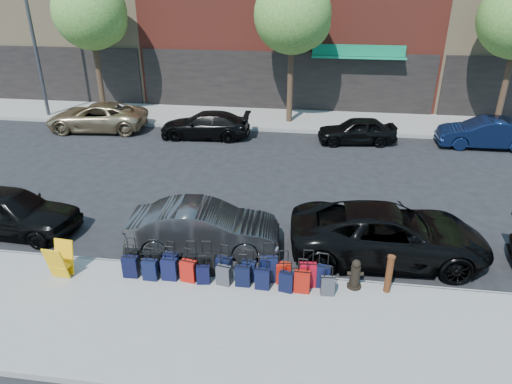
% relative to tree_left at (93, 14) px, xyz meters
% --- Properties ---
extents(ground, '(120.00, 120.00, 0.00)m').
position_rel_tree_left_xyz_m(ground, '(9.86, -9.50, -5.41)').
color(ground, black).
rests_on(ground, ground).
extents(sidewalk_near, '(60.00, 4.00, 0.15)m').
position_rel_tree_left_xyz_m(sidewalk_near, '(9.86, -16.00, -5.34)').
color(sidewalk_near, gray).
rests_on(sidewalk_near, ground).
extents(sidewalk_far, '(60.00, 4.00, 0.15)m').
position_rel_tree_left_xyz_m(sidewalk_far, '(9.86, 0.50, -5.34)').
color(sidewalk_far, gray).
rests_on(sidewalk_far, ground).
extents(curb_near, '(60.00, 0.08, 0.15)m').
position_rel_tree_left_xyz_m(curb_near, '(9.86, -13.98, -5.34)').
color(curb_near, gray).
rests_on(curb_near, ground).
extents(curb_far, '(60.00, 0.08, 0.15)m').
position_rel_tree_left_xyz_m(curb_far, '(9.86, -1.52, -5.34)').
color(curb_far, gray).
rests_on(curb_far, ground).
extents(tree_left, '(3.80, 3.80, 7.27)m').
position_rel_tree_left_xyz_m(tree_left, '(0.00, 0.00, 0.00)').
color(tree_left, black).
rests_on(tree_left, sidewalk_far).
extents(tree_center, '(3.80, 3.80, 7.27)m').
position_rel_tree_left_xyz_m(tree_center, '(10.50, 0.00, 0.00)').
color(tree_center, black).
rests_on(tree_center, sidewalk_far).
extents(streetlight, '(2.59, 0.18, 8.00)m').
position_rel_tree_left_xyz_m(streetlight, '(-2.94, -0.70, -0.75)').
color(streetlight, '#333338').
rests_on(streetlight, sidewalk_far).
extents(suitcase_front_0, '(0.38, 0.22, 0.92)m').
position_rel_tree_left_xyz_m(suitcase_front_0, '(7.29, -14.27, -4.97)').
color(suitcase_front_0, black).
rests_on(suitcase_front_0, sidewalk_near).
extents(suitcase_front_1, '(0.41, 0.25, 0.94)m').
position_rel_tree_left_xyz_m(suitcase_front_1, '(7.93, -14.31, -4.97)').
color(suitcase_front_1, black).
rests_on(suitcase_front_1, sidewalk_near).
extents(suitcase_front_2, '(0.40, 0.26, 0.89)m').
position_rel_tree_left_xyz_m(suitcase_front_2, '(8.36, -14.26, -4.98)').
color(suitcase_front_2, black).
rests_on(suitcase_front_2, sidewalk_near).
extents(suitcase_front_3, '(0.43, 0.27, 0.99)m').
position_rel_tree_left_xyz_m(suitcase_front_3, '(8.93, -14.31, -4.95)').
color(suitcase_front_3, black).
rests_on(suitcase_front_3, sidewalk_near).
extents(suitcase_front_4, '(0.43, 0.28, 0.98)m').
position_rel_tree_left_xyz_m(suitcase_front_4, '(9.33, -14.26, -4.95)').
color(suitcase_front_4, black).
rests_on(suitcase_front_4, sidewalk_near).
extents(suitcase_front_5, '(0.43, 0.28, 0.97)m').
position_rel_tree_left_xyz_m(suitcase_front_5, '(9.79, -14.34, -4.96)').
color(suitcase_front_5, black).
rests_on(suitcase_front_5, sidewalk_near).
extents(suitcase_front_6, '(0.38, 0.24, 0.87)m').
position_rel_tree_left_xyz_m(suitcase_front_6, '(10.43, -14.32, -4.99)').
color(suitcase_front_6, black).
rests_on(suitcase_front_6, sidewalk_near).
extents(suitcase_front_7, '(0.48, 0.31, 1.08)m').
position_rel_tree_left_xyz_m(suitcase_front_7, '(10.93, -14.28, -4.92)').
color(suitcase_front_7, black).
rests_on(suitcase_front_7, sidewalk_near).
extents(suitcase_front_8, '(0.41, 0.26, 0.92)m').
position_rel_tree_left_xyz_m(suitcase_front_8, '(11.32, -14.32, -4.97)').
color(suitcase_front_8, '#A3150A').
rests_on(suitcase_front_8, sidewalk_near).
extents(suitcase_front_9, '(0.44, 0.27, 1.01)m').
position_rel_tree_left_xyz_m(suitcase_front_9, '(11.92, -14.34, -4.95)').
color(suitcase_front_9, maroon).
rests_on(suitcase_front_9, sidewalk_near).
extents(suitcase_front_10, '(0.41, 0.25, 0.95)m').
position_rel_tree_left_xyz_m(suitcase_front_10, '(12.29, -14.34, -4.96)').
color(suitcase_front_10, black).
rests_on(suitcase_front_10, sidewalk_near).
extents(suitcase_back_0, '(0.40, 0.24, 0.94)m').
position_rel_tree_left_xyz_m(suitcase_back_0, '(7.38, -14.61, -4.97)').
color(suitcase_back_0, black).
rests_on(suitcase_back_0, sidewalk_near).
extents(suitcase_back_1, '(0.38, 0.23, 0.90)m').
position_rel_tree_left_xyz_m(suitcase_back_1, '(7.93, -14.66, -4.98)').
color(suitcase_back_1, black).
rests_on(suitcase_back_1, sidewalk_near).
extents(suitcase_back_2, '(0.40, 0.23, 0.95)m').
position_rel_tree_left_xyz_m(suitcase_back_2, '(8.42, -14.58, -4.97)').
color(suitcase_back_2, black).
rests_on(suitcase_back_2, sidewalk_near).
extents(suitcase_back_3, '(0.42, 0.29, 0.93)m').
position_rel_tree_left_xyz_m(suitcase_back_3, '(8.91, -14.58, -4.97)').
color(suitcase_back_3, '#AD120B').
rests_on(suitcase_back_3, sidewalk_near).
extents(suitcase_back_4, '(0.35, 0.24, 0.79)m').
position_rel_tree_left_xyz_m(suitcase_back_4, '(9.31, -14.63, -5.02)').
color(suitcase_back_4, black).
rests_on(suitcase_back_4, sidewalk_near).
extents(suitcase_back_5, '(0.38, 0.26, 0.84)m').
position_rel_tree_left_xyz_m(suitcase_back_5, '(9.83, -14.59, -5.00)').
color(suitcase_back_5, '#35353A').
rests_on(suitcase_back_5, sidewalk_near).
extents(suitcase_back_6, '(0.37, 0.22, 0.89)m').
position_rel_tree_left_xyz_m(suitcase_back_6, '(10.32, -14.57, -4.99)').
color(suitcase_back_6, black).
rests_on(suitcase_back_6, sidewalk_near).
extents(suitcase_back_7, '(0.37, 0.22, 0.88)m').
position_rel_tree_left_xyz_m(suitcase_back_7, '(10.82, -14.62, -4.99)').
color(suitcase_back_7, black).
rests_on(suitcase_back_7, sidewalk_near).
extents(suitcase_back_8, '(0.39, 0.27, 0.85)m').
position_rel_tree_left_xyz_m(suitcase_back_8, '(11.42, -14.65, -5.00)').
color(suitcase_back_8, black).
rests_on(suitcase_back_8, sidewalk_near).
extents(suitcase_back_9, '(0.39, 0.23, 0.92)m').
position_rel_tree_left_xyz_m(suitcase_back_9, '(11.80, -14.62, -4.98)').
color(suitcase_back_9, '#971309').
rests_on(suitcase_back_9, sidewalk_near).
extents(suitcase_back_10, '(0.34, 0.21, 0.79)m').
position_rel_tree_left_xyz_m(suitcase_back_10, '(12.43, -14.64, -5.02)').
color(suitcase_back_10, '#35353A').
rests_on(suitcase_back_10, sidewalk_near).
extents(fire_hydrant, '(0.41, 0.36, 0.80)m').
position_rel_tree_left_xyz_m(fire_hydrant, '(13.09, -14.25, -4.90)').
color(fire_hydrant, black).
rests_on(fire_hydrant, sidewalk_near).
extents(bollard, '(0.19, 0.19, 1.02)m').
position_rel_tree_left_xyz_m(bollard, '(13.89, -14.31, -4.73)').
color(bollard, '#38190C').
rests_on(bollard, sidewalk_near).
extents(display_rack, '(0.57, 0.62, 0.94)m').
position_rel_tree_left_xyz_m(display_rack, '(5.61, -14.85, -4.80)').
color(display_rack, '#F0AA0D').
rests_on(display_rack, sidewalk_near).
extents(car_near_0, '(4.34, 1.94, 1.45)m').
position_rel_tree_left_xyz_m(car_near_0, '(2.77, -12.70, -4.69)').
color(car_near_0, black).
rests_on(car_near_0, ground).
extents(car_near_1, '(4.42, 1.89, 1.42)m').
position_rel_tree_left_xyz_m(car_near_1, '(8.90, -12.85, -4.70)').
color(car_near_1, '#333335').
rests_on(car_near_1, ground).
extents(car_near_2, '(5.55, 2.77, 1.51)m').
position_rel_tree_left_xyz_m(car_near_2, '(14.07, -12.50, -4.66)').
color(car_near_2, black).
rests_on(car_near_2, ground).
extents(car_far_0, '(5.20, 2.76, 1.39)m').
position_rel_tree_left_xyz_m(car_far_0, '(0.68, -2.52, -4.72)').
color(car_far_0, tan).
rests_on(car_far_0, ground).
extents(car_far_1, '(4.46, 1.99, 1.27)m').
position_rel_tree_left_xyz_m(car_far_1, '(6.47, -2.88, -4.78)').
color(car_far_1, black).
rests_on(car_far_1, ground).
extents(car_far_2, '(3.82, 1.96, 1.25)m').
position_rel_tree_left_xyz_m(car_far_2, '(13.76, -2.69, -4.79)').
color(car_far_2, black).
rests_on(car_far_2, ground).
extents(car_far_3, '(4.19, 1.46, 1.38)m').
position_rel_tree_left_xyz_m(car_far_3, '(19.58, -2.46, -4.72)').
color(car_far_3, '#0D1B3D').
rests_on(car_far_3, ground).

